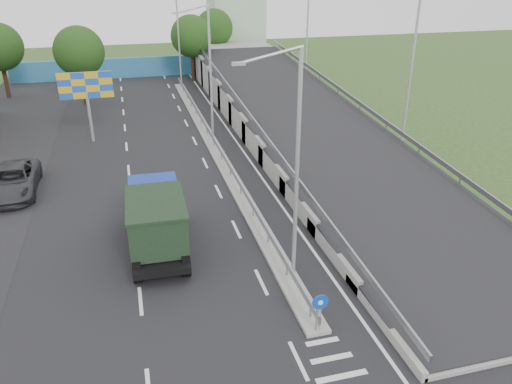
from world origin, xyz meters
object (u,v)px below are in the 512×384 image
object	(u,v)px
lamp_post_far	(177,33)
parked_car_c	(12,180)
lamp_post_mid	(208,67)
lamp_post_near	(293,159)
church	(236,22)
billboard	(86,89)
dump_truck	(156,218)
sign_bollard	(319,312)

from	to	relation	value
lamp_post_far	parked_car_c	world-z (taller)	lamp_post_far
lamp_post_mid	lamp_post_far	xyz separation A→B (m)	(0.00, 20.00, 0.00)
parked_car_c	lamp_post_near	bearing A→B (deg)	-45.17
church	billboard	bearing A→B (deg)	-120.70
lamp_post_far	dump_truck	size ratio (longest dim) A/B	1.45
church	billboard	xyz separation A→B (m)	(-19.00, -32.00, -1.12)
billboard	parked_car_c	distance (m)	10.49
church	parked_car_c	world-z (taller)	church
lamp_post_near	lamp_post_far	xyz separation A→B (m)	(0.00, 40.00, 0.00)
billboard	dump_truck	world-z (taller)	billboard
lamp_post_far	lamp_post_near	bearing A→B (deg)	-90.00
lamp_post_near	dump_truck	bearing A→B (deg)	142.45
sign_bollard	parked_car_c	distance (m)	21.60
lamp_post_far	church	distance (m)	17.15
sign_bollard	church	distance (m)	58.84
sign_bollard	lamp_post_far	bearing A→B (deg)	89.86
sign_bollard	lamp_post_far	xyz separation A→B (m)	(0.11, 43.83, 4.77)
lamp_post_near	lamp_post_mid	xyz separation A→B (m)	(0.00, 20.00, 0.00)
billboard	church	bearing A→B (deg)	59.30
lamp_post_mid	sign_bollard	bearing A→B (deg)	-90.26
lamp_post_mid	lamp_post_far	bearing A→B (deg)	90.00
church	billboard	distance (m)	37.23
lamp_post_mid	lamp_post_far	distance (m)	20.00
lamp_post_far	dump_truck	distance (m)	36.45
lamp_post_near	lamp_post_mid	size ratio (longest dim) A/B	1.00
lamp_post_near	parked_car_c	xyz separation A→B (m)	(-13.54, 13.09, -4.96)
lamp_post_near	church	size ratio (longest dim) A/B	0.73
lamp_post_far	billboard	size ratio (longest dim) A/B	1.83
lamp_post_far	billboard	distance (m)	20.24
sign_bollard	church	xyz separation A→B (m)	(10.00, 57.83, 4.28)
church	dump_truck	bearing A→B (deg)	-107.14
dump_truck	church	bearing A→B (deg)	74.39
dump_truck	parked_car_c	size ratio (longest dim) A/B	1.14
lamp_post_near	church	distance (m)	54.90
church	dump_truck	size ratio (longest dim) A/B	1.99
church	parked_car_c	bearing A→B (deg)	-119.80
sign_bollard	lamp_post_mid	world-z (taller)	lamp_post_mid
sign_bollard	church	world-z (taller)	church
lamp_post_near	lamp_post_far	bearing A→B (deg)	90.00
lamp_post_mid	church	xyz separation A→B (m)	(9.89, 34.00, -0.50)
parked_car_c	billboard	bearing A→B (deg)	62.43
lamp_post_near	dump_truck	xyz separation A→B (m)	(-5.47, 4.20, -4.13)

